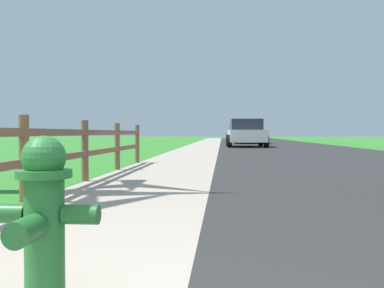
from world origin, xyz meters
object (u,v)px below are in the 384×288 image
(parked_car_beige, at_px, (238,133))
(parked_suv_white, at_px, (246,133))
(parked_car_blue, at_px, (249,133))
(parked_car_silver, at_px, (240,133))
(fire_hydrant, at_px, (43,219))

(parked_car_beige, bearing_deg, parked_suv_white, -90.63)
(parked_car_blue, height_order, parked_car_silver, parked_car_silver)
(parked_car_beige, bearing_deg, fire_hydrant, -93.31)
(fire_hydrant, relative_size, parked_car_beige, 0.15)
(fire_hydrant, distance_m, parked_car_beige, 38.85)
(parked_suv_white, xyz_separation_m, parked_car_beige, (0.19, 17.11, 0.01))
(fire_hydrant, xyz_separation_m, parked_car_silver, (2.81, 47.79, 0.38))
(fire_hydrant, bearing_deg, parked_car_beige, 86.69)
(parked_car_blue, height_order, parked_car_beige, parked_car_beige)
(parked_car_silver, bearing_deg, parked_suv_white, -91.66)
(parked_car_silver, bearing_deg, fire_hydrant, -93.37)
(parked_suv_white, bearing_deg, parked_car_silver, 88.34)
(parked_suv_white, distance_m, parked_car_silver, 26.14)
(parked_car_blue, bearing_deg, parked_car_beige, 92.82)
(parked_suv_white, height_order, parked_car_silver, parked_suv_white)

